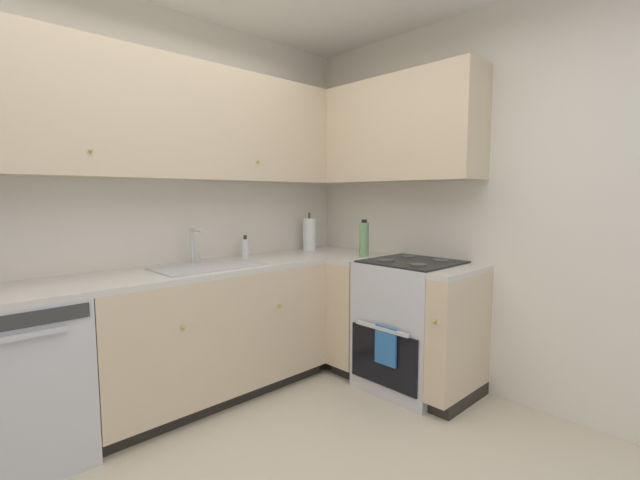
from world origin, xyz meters
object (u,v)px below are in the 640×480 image
object	(u,v)px
paper_towel_roll	(309,234)
dishwasher	(16,382)
oil_bottle	(364,239)
soap_bottle	(245,248)
oven_range	(411,324)

from	to	relation	value
paper_towel_roll	dishwasher	bearing A→B (deg)	-175.77
paper_towel_roll	oil_bottle	distance (m)	0.58
oil_bottle	paper_towel_roll	bearing A→B (deg)	94.82
dishwasher	soap_bottle	xyz separation A→B (m)	(1.52, 0.18, 0.55)
oven_range	soap_bottle	xyz separation A→B (m)	(-0.72, 1.04, 0.52)
oven_range	oil_bottle	xyz separation A→B (m)	(-0.02, 0.44, 0.58)
soap_bottle	dishwasher	bearing A→B (deg)	-173.23
oven_range	paper_towel_roll	world-z (taller)	paper_towel_roll
soap_bottle	oven_range	bearing A→B (deg)	-55.43
dishwasher	oven_range	xyz separation A→B (m)	(2.24, -0.86, 0.02)
oven_range	soap_bottle	bearing A→B (deg)	124.57
dishwasher	soap_bottle	size ratio (longest dim) A/B	5.12
paper_towel_roll	soap_bottle	bearing A→B (deg)	178.24
soap_bottle	paper_towel_roll	world-z (taller)	paper_towel_roll
dishwasher	paper_towel_roll	bearing A→B (deg)	4.23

